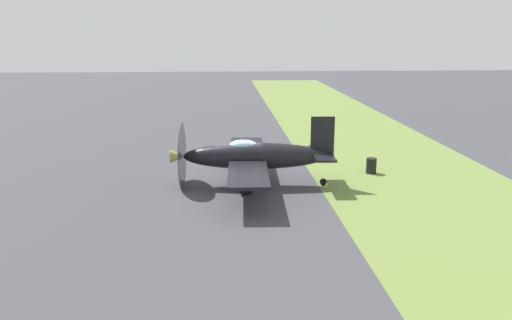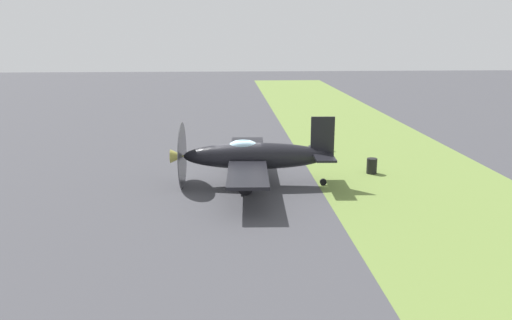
% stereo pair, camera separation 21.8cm
% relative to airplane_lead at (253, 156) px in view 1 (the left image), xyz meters
% --- Properties ---
extents(ground_plane, '(160.00, 160.00, 0.00)m').
position_rel_airplane_lead_xyz_m(ground_plane, '(0.90, 0.79, -1.64)').
color(ground_plane, '#424247').
extents(grass_verge, '(120.00, 11.00, 0.01)m').
position_rel_airplane_lead_xyz_m(grass_verge, '(0.90, -9.04, -1.64)').
color(grass_verge, olive).
rests_on(grass_verge, ground).
extents(airplane_lead, '(10.97, 8.70, 3.92)m').
position_rel_airplane_lead_xyz_m(airplane_lead, '(0.00, 0.00, 0.00)').
color(airplane_lead, black).
rests_on(airplane_lead, ground).
extents(ground_crew_chief, '(0.38, 0.59, 1.73)m').
position_rel_airplane_lead_xyz_m(ground_crew_chief, '(8.59, -5.20, -0.73)').
color(ground_crew_chief, '#9E998E').
rests_on(ground_crew_chief, ground).
extents(fuel_drum, '(0.60, 0.60, 0.90)m').
position_rel_airplane_lead_xyz_m(fuel_drum, '(2.05, -7.08, -1.19)').
color(fuel_drum, black).
rests_on(fuel_drum, ground).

